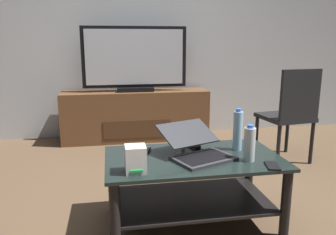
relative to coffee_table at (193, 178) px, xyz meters
name	(u,v)px	position (x,y,z in m)	size (l,w,h in m)	color
ground_plane	(170,214)	(-0.13, 0.12, -0.31)	(7.68, 7.68, 0.00)	brown
back_wall	(138,23)	(-0.13, 2.36, 1.09)	(6.40, 0.12, 2.80)	silver
coffee_table	(193,178)	(0.00, 0.00, 0.00)	(1.12, 0.64, 0.46)	black
media_cabinet	(136,115)	(-0.20, 2.04, -0.01)	(1.75, 0.41, 0.60)	brown
television	(135,60)	(-0.20, 2.01, 0.65)	(1.22, 0.20, 0.75)	black
dining_chair	(291,111)	(1.22, 0.96, 0.20)	(0.49, 0.49, 0.93)	black
laptop	(197,148)	(0.02, 0.00, 0.20)	(0.49, 0.52, 0.19)	#333338
router_box	(136,159)	(-0.38, -0.19, 0.22)	(0.12, 0.12, 0.15)	white
water_bottle_near	(238,130)	(0.33, 0.09, 0.28)	(0.06, 0.06, 0.28)	#99C6E5
water_bottle_far	(249,144)	(0.32, -0.13, 0.25)	(0.07, 0.07, 0.23)	silver
cell_phone	(272,166)	(0.42, -0.25, 0.15)	(0.07, 0.14, 0.01)	black
tv_remote	(192,145)	(0.04, 0.22, 0.16)	(0.04, 0.16, 0.02)	#2D2D30
soundbar_remote	(145,151)	(-0.29, 0.14, 0.16)	(0.04, 0.16, 0.02)	#2D2D30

